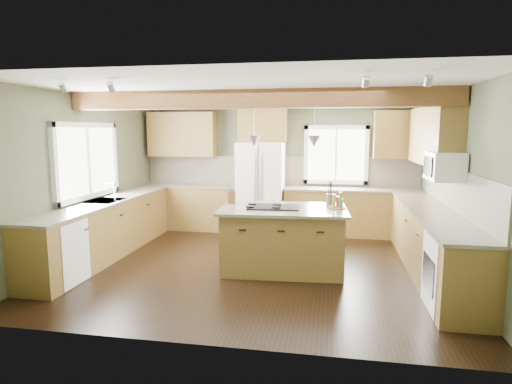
# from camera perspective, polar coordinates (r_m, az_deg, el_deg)

# --- Properties ---
(floor) EXTENTS (5.60, 5.60, 0.00)m
(floor) POSITION_cam_1_polar(r_m,az_deg,el_deg) (6.60, 0.19, -9.73)
(floor) COLOR black
(floor) RESTS_ON ground
(ceiling) EXTENTS (5.60, 5.60, 0.00)m
(ceiling) POSITION_cam_1_polar(r_m,az_deg,el_deg) (6.30, 0.20, 13.39)
(ceiling) COLOR silver
(ceiling) RESTS_ON wall_back
(wall_back) EXTENTS (5.60, 0.00, 5.60)m
(wall_back) POSITION_cam_1_polar(r_m,az_deg,el_deg) (8.78, 3.02, 3.42)
(wall_back) COLOR #4D523A
(wall_back) RESTS_ON ground
(wall_left) EXTENTS (0.00, 5.00, 5.00)m
(wall_left) POSITION_cam_1_polar(r_m,az_deg,el_deg) (7.34, -21.90, 1.90)
(wall_left) COLOR #4D523A
(wall_left) RESTS_ON ground
(wall_right) EXTENTS (0.00, 5.00, 5.00)m
(wall_right) POSITION_cam_1_polar(r_m,az_deg,el_deg) (6.46, 25.49, 0.90)
(wall_right) COLOR #4D523A
(wall_right) RESTS_ON ground
(ceiling_beam) EXTENTS (5.55, 0.26, 0.26)m
(ceiling_beam) POSITION_cam_1_polar(r_m,az_deg,el_deg) (6.18, 0.01, 12.28)
(ceiling_beam) COLOR #563318
(ceiling_beam) RESTS_ON ceiling
(soffit_trim) EXTENTS (5.55, 0.20, 0.10)m
(soffit_trim) POSITION_cam_1_polar(r_m,az_deg,el_deg) (8.66, 3.00, 11.57)
(soffit_trim) COLOR #563318
(soffit_trim) RESTS_ON ceiling
(backsplash_back) EXTENTS (5.58, 0.03, 0.58)m
(backsplash_back) POSITION_cam_1_polar(r_m,az_deg,el_deg) (8.77, 3.01, 2.83)
(backsplash_back) COLOR brown
(backsplash_back) RESTS_ON wall_back
(backsplash_right) EXTENTS (0.03, 3.70, 0.58)m
(backsplash_right) POSITION_cam_1_polar(r_m,az_deg,el_deg) (6.51, 25.20, 0.18)
(backsplash_right) COLOR brown
(backsplash_right) RESTS_ON wall_right
(base_cab_back_left) EXTENTS (2.02, 0.60, 0.88)m
(base_cab_back_left) POSITION_cam_1_polar(r_m,az_deg,el_deg) (9.00, -8.65, -2.06)
(base_cab_back_left) COLOR brown
(base_cab_back_left) RESTS_ON floor
(counter_back_left) EXTENTS (2.06, 0.64, 0.04)m
(counter_back_left) POSITION_cam_1_polar(r_m,az_deg,el_deg) (8.93, -8.71, 0.84)
(counter_back_left) COLOR #4B4537
(counter_back_left) RESTS_ON base_cab_back_left
(base_cab_back_right) EXTENTS (2.62, 0.60, 0.88)m
(base_cab_back_right) POSITION_cam_1_polar(r_m,az_deg,el_deg) (8.54, 12.70, -2.73)
(base_cab_back_right) COLOR brown
(base_cab_back_right) RESTS_ON floor
(counter_back_right) EXTENTS (2.66, 0.64, 0.04)m
(counter_back_right) POSITION_cam_1_polar(r_m,az_deg,el_deg) (8.47, 12.80, 0.33)
(counter_back_right) COLOR #4B4537
(counter_back_right) RESTS_ON base_cab_back_right
(base_cab_left) EXTENTS (0.60, 3.70, 0.88)m
(base_cab_left) POSITION_cam_1_polar(r_m,az_deg,el_deg) (7.36, -19.35, -4.74)
(base_cab_left) COLOR brown
(base_cab_left) RESTS_ON floor
(counter_left) EXTENTS (0.64, 3.74, 0.04)m
(counter_left) POSITION_cam_1_polar(r_m,az_deg,el_deg) (7.28, -19.52, -1.21)
(counter_left) COLOR #4B4537
(counter_left) RESTS_ON base_cab_left
(base_cab_right) EXTENTS (0.60, 3.70, 0.88)m
(base_cab_right) POSITION_cam_1_polar(r_m,az_deg,el_deg) (6.58, 22.38, -6.41)
(base_cab_right) COLOR brown
(base_cab_right) RESTS_ON floor
(counter_right) EXTENTS (0.64, 3.74, 0.04)m
(counter_right) POSITION_cam_1_polar(r_m,az_deg,el_deg) (6.49, 22.60, -2.47)
(counter_right) COLOR #4B4537
(counter_right) RESTS_ON base_cab_right
(upper_cab_back_left) EXTENTS (1.40, 0.35, 0.90)m
(upper_cab_back_left) POSITION_cam_1_polar(r_m,az_deg,el_deg) (9.04, -9.81, 7.58)
(upper_cab_back_left) COLOR brown
(upper_cab_back_left) RESTS_ON wall_back
(upper_cab_over_fridge) EXTENTS (0.96, 0.35, 0.70)m
(upper_cab_over_fridge) POSITION_cam_1_polar(r_m,az_deg,el_deg) (8.62, 0.91, 9.00)
(upper_cab_over_fridge) COLOR brown
(upper_cab_over_fridge) RESTS_ON wall_back
(upper_cab_right) EXTENTS (0.35, 2.20, 0.90)m
(upper_cab_right) POSITION_cam_1_polar(r_m,az_deg,el_deg) (7.25, 22.60, 6.95)
(upper_cab_right) COLOR brown
(upper_cab_right) RESTS_ON wall_right
(upper_cab_back_corner) EXTENTS (0.90, 0.35, 0.90)m
(upper_cab_back_corner) POSITION_cam_1_polar(r_m,az_deg,el_deg) (8.59, 18.43, 7.25)
(upper_cab_back_corner) COLOR brown
(upper_cab_back_corner) RESTS_ON wall_back
(window_left) EXTENTS (0.04, 1.60, 1.05)m
(window_left) POSITION_cam_1_polar(r_m,az_deg,el_deg) (7.35, -21.66, 3.88)
(window_left) COLOR white
(window_left) RESTS_ON wall_left
(window_back) EXTENTS (1.10, 0.04, 1.00)m
(window_back) POSITION_cam_1_polar(r_m,az_deg,el_deg) (8.67, 10.60, 4.89)
(window_back) COLOR white
(window_back) RESTS_ON wall_back
(sink) EXTENTS (0.50, 0.65, 0.03)m
(sink) POSITION_cam_1_polar(r_m,az_deg,el_deg) (7.28, -19.52, -1.17)
(sink) COLOR #262628
(sink) RESTS_ON counter_left
(faucet) EXTENTS (0.02, 0.02, 0.28)m
(faucet) POSITION_cam_1_polar(r_m,az_deg,el_deg) (7.17, -18.32, -0.08)
(faucet) COLOR #B2B2B7
(faucet) RESTS_ON sink
(dishwasher) EXTENTS (0.60, 0.60, 0.84)m
(dishwasher) POSITION_cam_1_polar(r_m,az_deg,el_deg) (6.30, -25.10, -7.32)
(dishwasher) COLOR white
(dishwasher) RESTS_ON floor
(oven) EXTENTS (0.60, 0.72, 0.84)m
(oven) POSITION_cam_1_polar(r_m,az_deg,el_deg) (5.37, 25.20, -9.94)
(oven) COLOR white
(oven) RESTS_ON floor
(microwave) EXTENTS (0.40, 0.70, 0.38)m
(microwave) POSITION_cam_1_polar(r_m,az_deg,el_deg) (6.33, 23.82, 3.15)
(microwave) COLOR white
(microwave) RESTS_ON wall_right
(pendant_left) EXTENTS (0.18, 0.18, 0.16)m
(pendant_left) POSITION_cam_1_polar(r_m,az_deg,el_deg) (6.14, -0.25, 6.80)
(pendant_left) COLOR #B2B2B7
(pendant_left) RESTS_ON ceiling
(pendant_right) EXTENTS (0.18, 0.18, 0.16)m
(pendant_right) POSITION_cam_1_polar(r_m,az_deg,el_deg) (6.10, 7.75, 6.72)
(pendant_right) COLOR #B2B2B7
(pendant_right) RESTS_ON ceiling
(refrigerator) EXTENTS (0.90, 0.74, 1.80)m
(refrigerator) POSITION_cam_1_polar(r_m,az_deg,el_deg) (8.49, 0.67, 0.56)
(refrigerator) COLOR white
(refrigerator) RESTS_ON floor
(island) EXTENTS (1.76, 1.14, 0.88)m
(island) POSITION_cam_1_polar(r_m,az_deg,el_deg) (6.31, 3.61, -6.42)
(island) COLOR brown
(island) RESTS_ON floor
(island_top) EXTENTS (1.88, 1.26, 0.04)m
(island_top) POSITION_cam_1_polar(r_m,az_deg,el_deg) (6.21, 3.65, -2.31)
(island_top) COLOR #4B4537
(island_top) RESTS_ON island
(cooktop) EXTENTS (0.76, 0.54, 0.02)m
(cooktop) POSITION_cam_1_polar(r_m,az_deg,el_deg) (6.21, 2.35, -2.01)
(cooktop) COLOR black
(cooktop) RESTS_ON island_top
(knife_block) EXTENTS (0.12, 0.09, 0.19)m
(knife_block) POSITION_cam_1_polar(r_m,az_deg,el_deg) (6.56, -3.25, -0.72)
(knife_block) COLOR brown
(knife_block) RESTS_ON island_top
(utensil_crock) EXTENTS (0.13, 0.13, 0.16)m
(utensil_crock) POSITION_cam_1_polar(r_m,az_deg,el_deg) (6.60, 9.81, -0.92)
(utensil_crock) COLOR #3F3933
(utensil_crock) RESTS_ON island_top
(bottle_tray) EXTENTS (0.26, 0.26, 0.22)m
(bottle_tray) POSITION_cam_1_polar(r_m,az_deg,el_deg) (6.24, 10.83, -1.15)
(bottle_tray) COLOR brown
(bottle_tray) RESTS_ON island_top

